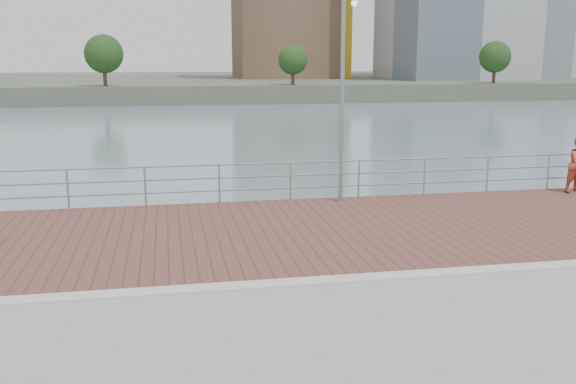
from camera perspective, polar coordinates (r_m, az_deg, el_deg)
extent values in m
plane|color=slate|center=(12.65, 1.77, -16.68)|extent=(400.00, 400.00, 0.00)
cube|color=brown|center=(15.20, -1.13, -3.56)|extent=(40.00, 6.80, 0.02)
cube|color=#B7B5AD|center=(11.82, 1.84, -7.99)|extent=(40.00, 0.40, 0.06)
cube|color=#4C5142|center=(133.46, -9.89, 9.54)|extent=(320.00, 95.00, 2.50)
cylinder|color=#8C9EA8|center=(18.38, -18.98, 0.22)|extent=(0.06, 0.06, 1.10)
cylinder|color=#8C9EA8|center=(18.20, -12.58, 0.47)|extent=(0.06, 0.06, 1.10)
cylinder|color=#8C9EA8|center=(18.24, -6.12, 0.71)|extent=(0.06, 0.06, 1.10)
cylinder|color=#8C9EA8|center=(18.52, 0.22, 0.95)|extent=(0.06, 0.06, 1.10)
cylinder|color=#8C9EA8|center=(19.01, 6.30, 1.16)|extent=(0.06, 0.06, 1.10)
cylinder|color=#8C9EA8|center=(19.71, 12.02, 1.35)|extent=(0.06, 0.06, 1.10)
cylinder|color=#8C9EA8|center=(20.58, 17.30, 1.51)|extent=(0.06, 0.06, 1.10)
cylinder|color=#8C9EA8|center=(21.62, 22.11, 1.64)|extent=(0.06, 0.06, 1.10)
cylinder|color=#8C9EA8|center=(18.26, -2.95, 2.53)|extent=(39.00, 0.05, 0.05)
cylinder|color=#8C9EA8|center=(18.32, -2.94, 1.37)|extent=(39.00, 0.05, 0.05)
cylinder|color=#8C9EA8|center=(18.39, -2.92, 0.26)|extent=(39.00, 0.05, 0.05)
cylinder|color=gray|center=(18.04, 4.84, 8.49)|extent=(0.12, 0.12, 6.01)
cylinder|color=#473323|center=(88.19, -15.98, 10.28)|extent=(0.50, 0.50, 3.87)
sphere|color=#193814|center=(88.18, -16.07, 11.72)|extent=(4.98, 4.98, 4.98)
cylinder|color=#473323|center=(89.59, 0.43, 10.52)|extent=(0.50, 0.50, 3.16)
sphere|color=#193814|center=(89.57, 0.43, 11.68)|extent=(4.07, 4.07, 4.07)
cylinder|color=#473323|center=(99.86, 17.85, 10.20)|extent=(0.50, 0.50, 3.54)
sphere|color=#193814|center=(99.85, 17.93, 11.36)|extent=(4.55, 4.55, 4.55)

